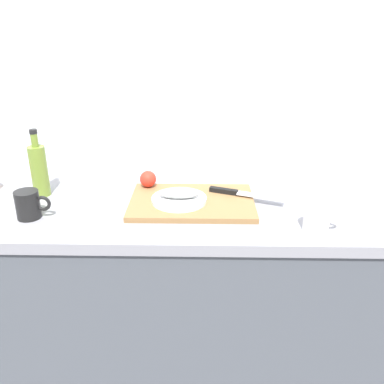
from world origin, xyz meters
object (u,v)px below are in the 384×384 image
object	(u,v)px
white_plate	(179,199)
coffee_mug_0	(318,217)
cutting_board	(192,202)
chef_knife	(237,193)
olive_oil_bottle	(39,169)
coffee_mug_1	(29,204)
fish_fillet	(179,193)

from	to	relation	value
white_plate	coffee_mug_0	size ratio (longest dim) A/B	1.64
cutting_board	chef_knife	xyz separation A→B (m)	(0.17, 0.05, 0.02)
cutting_board	chef_knife	world-z (taller)	chef_knife
cutting_board	white_plate	distance (m)	0.05
olive_oil_bottle	coffee_mug_1	xyz separation A→B (m)	(0.03, -0.20, -0.06)
chef_knife	coffee_mug_1	world-z (taller)	coffee_mug_1
cutting_board	fish_fillet	bearing A→B (deg)	-159.87
white_plate	coffee_mug_0	bearing A→B (deg)	-21.68
coffee_mug_0	coffee_mug_1	bearing A→B (deg)	175.38
fish_fillet	coffee_mug_1	distance (m)	0.52
cutting_board	white_plate	bearing A→B (deg)	-159.87
coffee_mug_0	coffee_mug_1	xyz separation A→B (m)	(-0.97, 0.08, -0.00)
cutting_board	olive_oil_bottle	xyz separation A→B (m)	(-0.59, 0.08, 0.10)
cutting_board	coffee_mug_0	xyz separation A→B (m)	(0.41, -0.20, 0.04)
coffee_mug_0	olive_oil_bottle	bearing A→B (deg)	164.45
chef_knife	coffee_mug_0	xyz separation A→B (m)	(0.24, -0.24, 0.02)
white_plate	fish_fillet	world-z (taller)	fish_fillet
cutting_board	fish_fillet	world-z (taller)	fish_fillet
fish_fillet	olive_oil_bottle	size ratio (longest dim) A/B	0.58
chef_knife	coffee_mug_0	bearing A→B (deg)	-25.69
olive_oil_bottle	coffee_mug_0	size ratio (longest dim) A/B	2.14
white_plate	fish_fillet	size ratio (longest dim) A/B	1.33
white_plate	olive_oil_bottle	distance (m)	0.55
chef_knife	coffee_mug_0	distance (m)	0.34
coffee_mug_1	cutting_board	bearing A→B (deg)	12.10
white_plate	coffee_mug_1	size ratio (longest dim) A/B	1.65
olive_oil_bottle	coffee_mug_0	distance (m)	1.04
fish_fillet	coffee_mug_1	size ratio (longest dim) A/B	1.24
cutting_board	coffee_mug_1	distance (m)	0.57
fish_fillet	olive_oil_bottle	world-z (taller)	olive_oil_bottle
olive_oil_bottle	coffee_mug_0	bearing A→B (deg)	-15.55
cutting_board	olive_oil_bottle	bearing A→B (deg)	172.34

